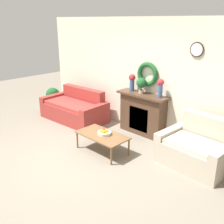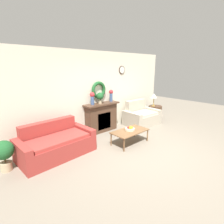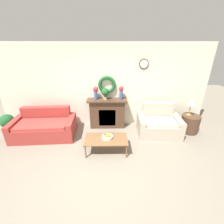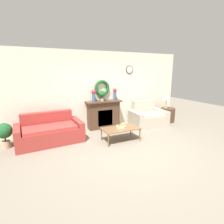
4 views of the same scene
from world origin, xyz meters
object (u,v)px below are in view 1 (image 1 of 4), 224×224
(fireplace, at_px, (143,114))
(potted_plant_floor_by_couch, at_px, (53,96))
(couch_left, at_px, (75,109))
(vase_on_mantel_right, at_px, (160,87))
(potted_plant_on_mantel, at_px, (141,84))
(coffee_table, at_px, (102,136))
(loveseat_right, at_px, (196,149))
(fruit_bowl, at_px, (104,132))
(vase_on_mantel_left, at_px, (132,81))

(fireplace, xyz_separation_m, potted_plant_floor_by_couch, (-3.05, -0.48, -0.07))
(fireplace, height_order, couch_left, fireplace)
(fireplace, xyz_separation_m, vase_on_mantel_right, (0.45, 0.01, 0.74))
(vase_on_mantel_right, bearing_deg, potted_plant_floor_by_couch, -172.05)
(fireplace, height_order, vase_on_mantel_right, vase_on_mantel_right)
(potted_plant_on_mantel, bearing_deg, coffee_table, -87.95)
(loveseat_right, bearing_deg, fireplace, 168.18)
(fireplace, bearing_deg, coffee_table, -90.52)
(fruit_bowl, distance_m, vase_on_mantel_right, 1.60)
(fruit_bowl, relative_size, potted_plant_floor_by_couch, 0.41)
(fireplace, bearing_deg, potted_plant_on_mantel, -166.47)
(potted_plant_on_mantel, height_order, potted_plant_floor_by_couch, potted_plant_on_mantel)
(coffee_table, xyz_separation_m, potted_plant_floor_by_couch, (-3.04, 0.85, 0.08))
(fireplace, bearing_deg, fruit_bowl, -89.22)
(coffee_table, bearing_deg, fireplace, 89.48)
(fireplace, xyz_separation_m, fruit_bowl, (0.02, -1.31, -0.07))
(vase_on_mantel_left, xyz_separation_m, potted_plant_on_mantel, (0.30, -0.02, -0.01))
(couch_left, distance_m, vase_on_mantel_left, 1.90)
(coffee_table, bearing_deg, vase_on_mantel_left, 104.44)
(couch_left, relative_size, vase_on_mantel_left, 4.56)
(couch_left, height_order, coffee_table, couch_left)
(fireplace, xyz_separation_m, couch_left, (-1.92, -0.54, -0.20))
(potted_plant_on_mantel, bearing_deg, fruit_bowl, -86.58)
(vase_on_mantel_left, bearing_deg, coffee_table, -75.56)
(vase_on_mantel_left, xyz_separation_m, vase_on_mantel_right, (0.81, 0.00, 0.00))
(coffee_table, relative_size, vase_on_mantel_left, 2.68)
(loveseat_right, distance_m, vase_on_mantel_right, 1.56)
(loveseat_right, height_order, vase_on_mantel_left, vase_on_mantel_left)
(potted_plant_on_mantel, bearing_deg, fireplace, 13.53)
(loveseat_right, bearing_deg, potted_plant_floor_by_couch, -176.16)
(vase_on_mantel_right, bearing_deg, potted_plant_on_mantel, -177.76)
(fireplace, distance_m, vase_on_mantel_right, 0.86)
(coffee_table, bearing_deg, potted_plant_floor_by_couch, 164.31)
(loveseat_right, bearing_deg, vase_on_mantel_left, 170.66)
(fireplace, distance_m, loveseat_right, 1.70)
(coffee_table, distance_m, potted_plant_on_mantel, 1.59)
(vase_on_mantel_right, relative_size, potted_plant_floor_by_couch, 0.60)
(loveseat_right, bearing_deg, vase_on_mantel_right, 162.56)
(fireplace, distance_m, couch_left, 2.01)
(fireplace, height_order, loveseat_right, fireplace)
(coffee_table, relative_size, fruit_bowl, 3.90)
(couch_left, distance_m, potted_plant_floor_by_couch, 1.14)
(couch_left, xyz_separation_m, vase_on_mantel_left, (1.56, 0.55, 0.94))
(fireplace, distance_m, potted_plant_on_mantel, 0.73)
(loveseat_right, height_order, coffee_table, loveseat_right)
(vase_on_mantel_right, height_order, potted_plant_floor_by_couch, vase_on_mantel_right)
(coffee_table, xyz_separation_m, fruit_bowl, (0.03, 0.03, 0.08))
(loveseat_right, bearing_deg, potted_plant_on_mantel, 169.15)
(fireplace, relative_size, couch_left, 0.69)
(loveseat_right, xyz_separation_m, potted_plant_floor_by_couch, (-4.68, -0.04, 0.12))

